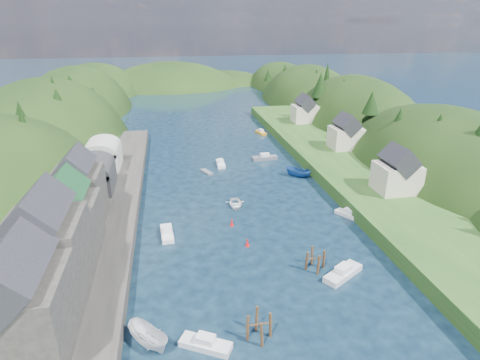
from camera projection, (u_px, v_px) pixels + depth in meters
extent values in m
plane|color=black|center=(223.00, 162.00, 93.70)|extent=(600.00, 600.00, 0.00)
ellipsoid|color=black|center=(53.00, 173.00, 112.53)|extent=(44.00, 75.56, 52.00)
ellipsoid|color=black|center=(81.00, 132.00, 151.60)|extent=(44.00, 75.56, 48.19)
ellipsoid|color=black|center=(97.00, 106.00, 189.41)|extent=(44.00, 75.56, 39.00)
ellipsoid|color=black|center=(439.00, 210.00, 87.52)|extent=(36.00, 75.56, 44.49)
ellipsoid|color=black|center=(353.00, 153.00, 127.06)|extent=(36.00, 75.56, 48.00)
ellipsoid|color=black|center=(308.00, 120.00, 166.15)|extent=(36.00, 75.56, 44.49)
ellipsoid|color=black|center=(281.00, 99.00, 204.00)|extent=(36.00, 75.56, 36.00)
ellipsoid|color=black|center=(172.00, 106.00, 205.47)|extent=(80.00, 60.00, 44.00)
ellipsoid|color=black|center=(223.00, 104.00, 219.96)|extent=(70.00, 56.00, 36.00)
cone|color=black|center=(24.00, 129.00, 71.72)|extent=(3.35, 3.35, 8.30)
cone|color=black|center=(21.00, 118.00, 79.26)|extent=(4.18, 4.18, 6.96)
cone|color=black|center=(58.00, 102.00, 94.29)|extent=(4.73, 4.73, 6.24)
cone|color=black|center=(54.00, 92.00, 101.84)|extent=(4.34, 4.34, 8.34)
cone|color=black|center=(75.00, 106.00, 112.03)|extent=(5.28, 5.28, 5.21)
cone|color=black|center=(70.00, 85.00, 124.65)|extent=(4.77, 4.77, 6.26)
cone|color=black|center=(93.00, 94.00, 130.68)|extent=(4.07, 4.07, 4.85)
cone|color=black|center=(85.00, 81.00, 144.92)|extent=(4.56, 4.56, 9.56)
cone|color=black|center=(90.00, 84.00, 155.23)|extent=(4.75, 4.75, 4.93)
cone|color=black|center=(94.00, 79.00, 163.44)|extent=(4.27, 4.27, 6.26)
cone|color=black|center=(438.00, 130.00, 76.83)|extent=(5.03, 5.03, 6.61)
cone|color=black|center=(399.00, 124.00, 84.89)|extent=(5.29, 5.29, 7.22)
cone|color=black|center=(371.00, 102.00, 96.95)|extent=(4.07, 4.07, 5.58)
cone|color=black|center=(366.00, 114.00, 105.17)|extent=(3.40, 3.40, 5.32)
cone|color=black|center=(343.00, 92.00, 118.52)|extent=(4.94, 4.94, 7.90)
cone|color=black|center=(320.00, 85.00, 120.65)|extent=(5.25, 5.25, 7.28)
cone|color=black|center=(327.00, 77.00, 133.26)|extent=(3.36, 3.36, 9.69)
cone|color=black|center=(316.00, 79.00, 147.76)|extent=(4.57, 4.57, 7.07)
cone|color=black|center=(303.00, 77.00, 161.99)|extent=(3.59, 3.59, 6.70)
cone|color=black|center=(285.00, 71.00, 166.79)|extent=(4.14, 4.14, 5.36)
cone|color=black|center=(268.00, 75.00, 178.12)|extent=(3.83, 3.83, 5.33)
cube|color=#2D2B28|center=(97.00, 227.00, 61.96)|extent=(12.00, 110.00, 2.00)
cube|color=#234719|center=(48.00, 229.00, 60.72)|extent=(12.00, 110.00, 2.50)
cube|color=#2D2B28|center=(23.00, 316.00, 36.01)|extent=(8.00, 9.00, 8.00)
cube|color=black|center=(11.00, 269.00, 34.17)|extent=(5.88, 9.36, 5.88)
cube|color=#2D2B28|center=(48.00, 257.00, 44.05)|extent=(8.00, 9.00, 9.00)
cube|color=black|center=(39.00, 213.00, 42.03)|extent=(5.88, 9.36, 5.88)
cube|color=#2D2B28|center=(67.00, 227.00, 52.65)|extent=(8.00, 9.00, 7.00)
cube|color=#1E592D|center=(61.00, 196.00, 51.00)|extent=(5.88, 9.36, 5.88)
cube|color=#2D2B28|center=(80.00, 196.00, 60.69)|extent=(7.00, 8.00, 8.00)
cube|color=black|center=(75.00, 166.00, 58.90)|extent=(5.15, 8.32, 5.15)
cube|color=#2D2D30|center=(94.00, 179.00, 72.41)|extent=(7.00, 9.00, 4.00)
cylinder|color=#2D2D30|center=(92.00, 169.00, 71.67)|extent=(7.00, 9.00, 7.00)
cube|color=#B2B2A8|center=(103.00, 158.00, 83.38)|extent=(7.00, 9.00, 4.00)
cylinder|color=#B2B2A8|center=(102.00, 149.00, 82.64)|extent=(7.00, 9.00, 7.00)
cube|color=#234719|center=(342.00, 165.00, 88.22)|extent=(16.00, 120.00, 2.40)
cube|color=beige|center=(396.00, 178.00, 70.73)|extent=(7.00, 6.00, 5.00)
cube|color=black|center=(399.00, 160.00, 69.49)|extent=(5.15, 6.24, 5.15)
cube|color=beige|center=(345.00, 138.00, 94.82)|extent=(7.00, 6.00, 5.00)
cube|color=black|center=(347.00, 124.00, 93.59)|extent=(5.15, 6.24, 5.15)
cube|color=beige|center=(305.00, 114.00, 119.35)|extent=(7.00, 6.00, 5.00)
cube|color=black|center=(305.00, 102.00, 118.11)|extent=(5.15, 6.24, 5.15)
cylinder|color=#382314|center=(270.00, 327.00, 41.49)|extent=(0.32, 0.32, 3.50)
cylinder|color=#382314|center=(257.00, 321.00, 42.39)|extent=(0.32, 0.32, 3.50)
cylinder|color=#382314|center=(248.00, 330.00, 41.09)|extent=(0.32, 0.32, 3.50)
cylinder|color=#382314|center=(262.00, 337.00, 40.19)|extent=(0.32, 0.32, 3.50)
cylinder|color=#382314|center=(259.00, 324.00, 41.07)|extent=(2.90, 0.16, 0.16)
cylinder|color=#382314|center=(324.00, 261.00, 53.11)|extent=(0.32, 0.32, 3.28)
cylinder|color=#382314|center=(312.00, 257.00, 54.00)|extent=(0.32, 0.32, 3.28)
cylinder|color=#382314|center=(306.00, 263.00, 52.71)|extent=(0.32, 0.32, 3.28)
cylinder|color=#382314|center=(318.00, 267.00, 51.82)|extent=(0.32, 0.32, 3.28)
cylinder|color=#382314|center=(315.00, 258.00, 52.70)|extent=(2.86, 0.16, 0.16)
cone|color=#B90E0F|center=(247.00, 243.00, 58.49)|extent=(0.70, 0.70, 0.90)
sphere|color=#B90E0F|center=(247.00, 240.00, 58.30)|extent=(0.30, 0.30, 0.30)
cone|color=#B90E0F|center=(232.00, 223.00, 64.29)|extent=(0.70, 0.70, 0.90)
sphere|color=#B90E0F|center=(232.00, 220.00, 64.11)|extent=(0.30, 0.30, 0.30)
cube|color=white|center=(221.00, 164.00, 91.27)|extent=(1.82, 5.11, 0.71)
cube|color=silver|center=(221.00, 161.00, 90.99)|extent=(1.22, 1.80, 0.70)
cube|color=#555861|center=(265.00, 158.00, 94.97)|extent=(6.02, 2.26, 0.83)
cube|color=silver|center=(265.00, 155.00, 94.67)|extent=(2.14, 1.48, 0.70)
cube|color=orange|center=(261.00, 133.00, 116.78)|extent=(2.58, 4.87, 0.65)
cube|color=silver|center=(261.00, 130.00, 116.52)|extent=(1.42, 1.83, 0.70)
cube|color=silver|center=(348.00, 215.00, 67.42)|extent=(3.77, 4.73, 0.65)
cube|color=silver|center=(349.00, 211.00, 67.16)|extent=(1.77, 1.94, 0.70)
cube|color=silver|center=(343.00, 273.00, 51.62)|extent=(6.15, 4.94, 0.84)
cube|color=silver|center=(343.00, 268.00, 51.32)|extent=(2.53, 2.32, 0.70)
imported|color=navy|center=(298.00, 173.00, 84.21)|extent=(5.69, 5.12, 2.16)
cube|color=silver|center=(206.00, 345.00, 40.35)|extent=(5.47, 4.07, 0.74)
cube|color=silver|center=(205.00, 339.00, 40.07)|extent=(2.21, 1.96, 0.70)
cube|color=#585C65|center=(207.00, 172.00, 86.61)|extent=(2.63, 3.80, 0.51)
cube|color=silver|center=(167.00, 234.00, 61.38)|extent=(2.10, 5.43, 0.75)
cube|color=silver|center=(167.00, 229.00, 61.10)|extent=(1.35, 1.94, 0.70)
imported|color=silver|center=(236.00, 204.00, 71.20)|extent=(3.77, 5.05, 1.00)
imported|color=silver|center=(149.00, 338.00, 40.40)|extent=(5.28, 5.87, 2.23)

